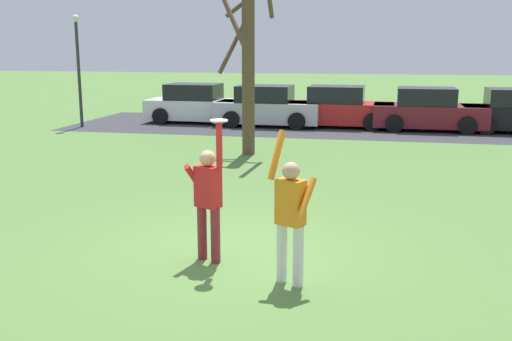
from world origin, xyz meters
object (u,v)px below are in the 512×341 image
Objects in this scene: frisbee_disc at (219,121)px; parked_car_maroon at (428,111)px; parked_car_white at (197,105)px; person_catcher at (208,196)px; parked_car_silver at (268,108)px; lamppost_by_lot at (78,60)px; parked_car_red at (339,108)px; bare_tree_tall at (248,62)px; person_defender at (290,213)px; field_cone_orange at (295,195)px.

frisbee_disc is 15.59m from parked_car_maroon.
parked_car_white is (-5.16, 15.45, -1.37)m from frisbee_disc.
parked_car_white is at bearing 133.38° from person_catcher.
parked_car_white and parked_car_silver have the same top height.
person_catcher is 0.49× the size of lamppost_by_lot.
bare_tree_tall reaches higher than parked_car_red.
person_defender is at bearing -53.28° from lamppost_by_lot.
person_defender is at bearing -99.63° from parked_car_maroon.
parked_car_maroon reaches higher than field_cone_orange.
lamppost_by_lot reaches higher than parked_car_red.
parked_car_silver is 7.51m from lamppost_by_lot.
parked_car_white and parked_car_red have the same top height.
parked_car_silver is at bearing 97.96° from frisbee_disc.
parked_car_red is 11.73m from field_cone_orange.
parked_car_silver is 12.92× the size of field_cone_orange.
bare_tree_tall is at bearing 111.89° from field_cone_orange.
parked_car_white is 0.97× the size of lamppost_by_lot.
parked_car_maroon is at bearing -75.25° from person_defender.
person_catcher reaches higher than parked_car_silver.
field_cone_orange is at bearing 80.64° from frisbee_disc.
parked_car_maroon is at bearing 74.96° from frisbee_disc.
person_catcher is at bearing -71.00° from parked_car_white.
frisbee_disc is at bearing -91.47° from parked_car_red.
bare_tree_tall reaches higher than lamppost_by_lot.
bare_tree_tall is (-2.61, 9.32, 1.67)m from person_defender.
frisbee_disc is 0.77× the size of field_cone_orange.
bare_tree_tall is 18.74× the size of field_cone_orange.
lamppost_by_lot is at bearing -171.15° from parked_car_maroon.
field_cone_orange is at bearing -63.12° from parked_car_white.
person_defender is 9.82m from bare_tree_tall.
person_catcher is at bearing -81.64° from parked_car_silver.
person_defender is 15.79m from parked_car_red.
field_cone_orange is at bearing -44.76° from lamppost_by_lot.
frisbee_disc reaches higher than parked_car_white.
parked_car_maroon is 0.69× the size of bare_tree_tall.
lamppost_by_lot is (-13.18, -1.79, 1.86)m from parked_car_maroon.
parked_car_white is at bearing 29.40° from lamppost_by_lot.
lamppost_by_lot is at bearing 149.81° from person_catcher.
parked_car_white is at bearing -43.14° from person_defender.
parked_car_white is at bearing 178.27° from parked_car_maroon.
person_defender is at bearing -77.29° from parked_car_silver.
lamppost_by_lot is (-7.05, -1.79, 1.86)m from parked_car_silver.
parked_car_maroon is (6.13, -0.00, 0.00)m from parked_car_silver.
person_defender reaches higher than field_cone_orange.
person_catcher is at bearing -81.38° from bare_tree_tall.
person_defender is 0.49× the size of parked_car_silver.
parked_car_silver is 1.00× the size of parked_car_red.
parked_car_silver is 11.77m from field_cone_orange.
parked_car_maroon is (3.34, -0.27, 0.00)m from parked_car_red.
person_catcher is 6.50× the size of field_cone_orange.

